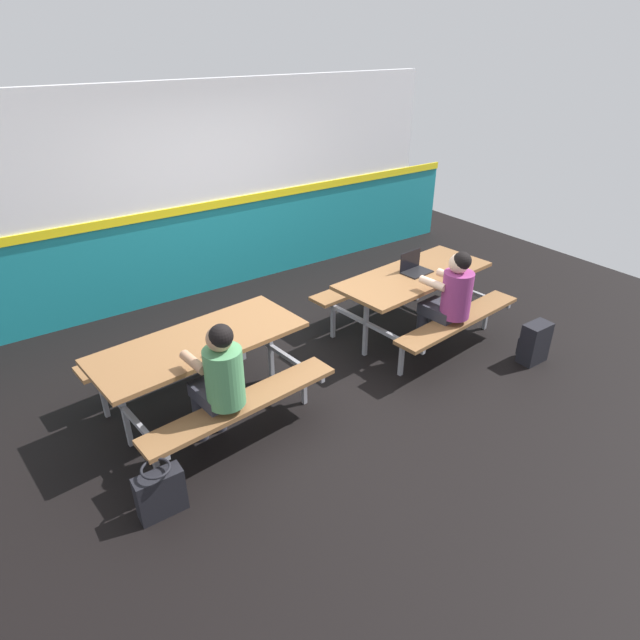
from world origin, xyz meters
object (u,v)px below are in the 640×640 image
at_px(picnic_table_right, 413,287).
at_px(student_nearer, 219,377).
at_px(laptop_dark, 415,268).
at_px(tote_bag_bright, 160,493).
at_px(student_further, 450,296).
at_px(picnic_table_left, 201,356).
at_px(backpack_dark, 534,343).

xyz_separation_m(picnic_table_right, student_nearer, (-2.60, -0.55, 0.13)).
bearing_deg(student_nearer, laptop_dark, 12.68).
bearing_deg(tote_bag_bright, student_nearer, 27.78).
relative_size(student_nearer, student_further, 1.00).
distance_m(student_further, tote_bag_bright, 3.29).
height_order(picnic_table_right, tote_bag_bright, picnic_table_right).
xyz_separation_m(picnic_table_left, picnic_table_right, (2.52, -0.02, 0.00)).
height_order(picnic_table_left, student_further, student_further).
distance_m(backpack_dark, tote_bag_bright, 3.93).
bearing_deg(student_further, student_nearer, 179.69).
height_order(picnic_table_left, tote_bag_bright, picnic_table_left).
bearing_deg(student_further, laptop_dark, 82.09).
bearing_deg(backpack_dark, picnic_table_left, 159.29).
relative_size(picnic_table_left, laptop_dark, 5.57).
height_order(picnic_table_right, student_further, student_further).
relative_size(picnic_table_left, student_nearer, 1.57).
relative_size(picnic_table_right, student_further, 1.57).
bearing_deg(picnic_table_left, tote_bag_bright, -129.59).
bearing_deg(student_nearer, tote_bag_bright, -152.22).
bearing_deg(picnic_table_right, backpack_dark, -61.62).
bearing_deg(student_further, picnic_table_left, 166.70).
xyz_separation_m(student_nearer, backpack_dark, (3.24, -0.62, -0.49)).
height_order(backpack_dark, tote_bag_bright, backpack_dark).
height_order(picnic_table_right, backpack_dark, picnic_table_right).
bearing_deg(picnic_table_right, student_further, -95.36).
bearing_deg(student_nearer, picnic_table_right, 11.97).
distance_m(student_nearer, student_further, 2.55).
xyz_separation_m(picnic_table_right, laptop_dark, (0.03, 0.04, 0.21)).
height_order(picnic_table_right, student_nearer, student_nearer).
height_order(picnic_table_left, picnic_table_right, same).
distance_m(picnic_table_left, laptop_dark, 2.56).
height_order(laptop_dark, tote_bag_bright, laptop_dark).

